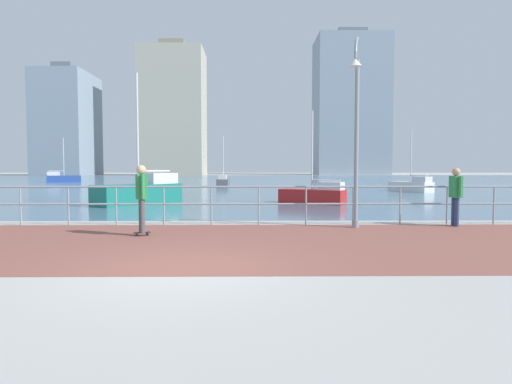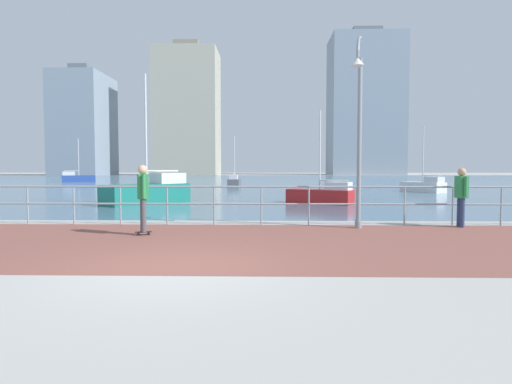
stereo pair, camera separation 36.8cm
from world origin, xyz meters
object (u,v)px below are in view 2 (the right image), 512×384
at_px(sailboat_white, 149,191).
at_px(sailboat_yellow, 78,178).
at_px(bystander, 461,192).
at_px(sailboat_red, 322,195).
at_px(lamppost, 359,123).
at_px(sailboat_navy, 424,186).
at_px(skateboarder, 143,193).
at_px(sailboat_teal, 234,182).

bearing_deg(sailboat_white, sailboat_yellow, 119.09).
distance_m(bystander, sailboat_red, 8.48).
relative_size(sailboat_red, sailboat_white, 0.72).
height_order(sailboat_yellow, sailboat_white, sailboat_white).
height_order(lamppost, sailboat_navy, lamppost).
distance_m(skateboarder, sailboat_navy, 24.15).
distance_m(lamppost, sailboat_red, 8.72).
distance_m(sailboat_yellow, sailboat_white, 35.43).
bearing_deg(sailboat_yellow, sailboat_white, -60.91).
xyz_separation_m(sailboat_red, sailboat_teal, (-5.50, 18.38, 0.01)).
relative_size(lamppost, sailboat_yellow, 1.01).
bearing_deg(sailboat_navy, lamppost, -114.92).
bearing_deg(sailboat_teal, sailboat_white, -98.24).
bearing_deg(sailboat_teal, skateboarder, -90.43).
relative_size(lamppost, skateboarder, 3.00).
distance_m(skateboarder, bystander, 8.78).
height_order(skateboarder, sailboat_red, sailboat_red).
bearing_deg(bystander, skateboarder, -169.16).
distance_m(lamppost, sailboat_yellow, 46.78).
distance_m(skateboarder, sailboat_white, 9.88).
bearing_deg(sailboat_red, sailboat_teal, 106.66).
bearing_deg(sailboat_red, sailboat_white, -179.69).
relative_size(lamppost, bystander, 3.13).
relative_size(skateboarder, sailboat_yellow, 0.33).
bearing_deg(skateboarder, sailboat_navy, 54.18).
bearing_deg(sailboat_teal, sailboat_red, -73.34).
bearing_deg(bystander, sailboat_white, 144.51).
bearing_deg(lamppost, sailboat_red, 89.33).
height_order(sailboat_navy, sailboat_teal, sailboat_navy).
bearing_deg(sailboat_navy, skateboarder, -125.82).
height_order(lamppost, sailboat_red, lamppost).
height_order(bystander, sailboat_white, sailboat_white).
height_order(lamppost, skateboarder, lamppost).
xyz_separation_m(lamppost, sailboat_white, (-8.07, 8.31, -2.34)).
distance_m(sailboat_white, sailboat_teal, 18.62).
height_order(lamppost, sailboat_yellow, lamppost).
bearing_deg(sailboat_yellow, lamppost, -57.21).
relative_size(bystander, sailboat_navy, 0.37).
distance_m(sailboat_red, sailboat_white, 8.17).
height_order(skateboarder, sailboat_white, sailboat_white).
xyz_separation_m(sailboat_yellow, sailboat_white, (17.23, -30.96, 0.08)).
height_order(skateboarder, sailboat_navy, sailboat_navy).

